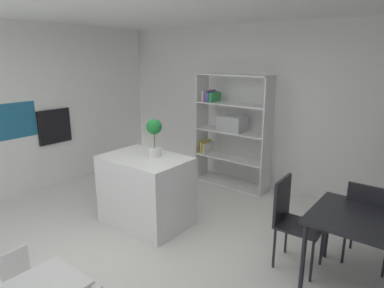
% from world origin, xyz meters
% --- Properties ---
extents(ground_plane, '(9.65, 9.65, 0.00)m').
position_xyz_m(ground_plane, '(0.00, 0.00, 0.00)').
color(ground_plane, silver).
extents(back_partition, '(7.01, 0.06, 2.72)m').
position_xyz_m(back_partition, '(0.00, 2.71, 1.36)').
color(back_partition, white).
rests_on(back_partition, ground_plane).
extents(tall_cabinet_run_left, '(0.67, 4.93, 2.72)m').
position_xyz_m(tall_cabinet_run_left, '(-3.11, 0.00, 1.36)').
color(tall_cabinet_run_left, white).
rests_on(tall_cabinet_run_left, ground_plane).
extents(built_in_oven, '(0.06, 0.58, 0.58)m').
position_xyz_m(built_in_oven, '(-2.75, 0.46, 1.05)').
color(built_in_oven, black).
rests_on(built_in_oven, ground_plane).
extents(kitchen_island, '(1.13, 0.78, 0.93)m').
position_xyz_m(kitchen_island, '(-0.56, 0.44, 0.47)').
color(kitchen_island, white).
rests_on(kitchen_island, ground_plane).
extents(potted_plant_on_island, '(0.20, 0.20, 0.49)m').
position_xyz_m(potted_plant_on_island, '(-0.49, 0.56, 1.23)').
color(potted_plant_on_island, white).
rests_on(potted_plant_on_island, kitchen_island).
extents(open_bookshelf, '(1.31, 0.36, 1.92)m').
position_xyz_m(open_bookshelf, '(-0.43, 2.32, 1.02)').
color(open_bookshelf, white).
rests_on(open_bookshelf, ground_plane).
extents(child_chair_left, '(0.28, 0.28, 0.57)m').
position_xyz_m(child_chair_left, '(-0.25, -1.40, 0.32)').
color(child_chair_left, white).
rests_on(child_chair_left, ground_plane).
extents(dining_table, '(0.90, 0.86, 0.76)m').
position_xyz_m(dining_table, '(2.01, 0.74, 0.67)').
color(dining_table, '#232328').
rests_on(dining_table, ground_plane).
extents(dining_chair_far, '(0.46, 0.43, 0.95)m').
position_xyz_m(dining_chair_far, '(2.01, 1.18, 0.57)').
color(dining_chair_far, '#232328').
rests_on(dining_chair_far, ground_plane).
extents(dining_chair_island_side, '(0.47, 0.42, 0.97)m').
position_xyz_m(dining_chair_island_side, '(1.33, 0.73, 0.57)').
color(dining_chair_island_side, '#232328').
rests_on(dining_chair_island_side, ground_plane).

